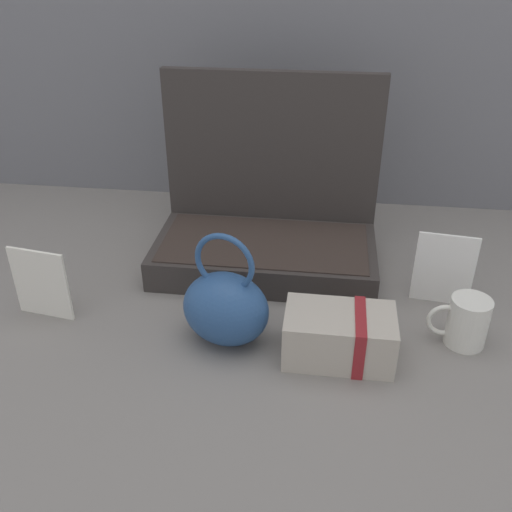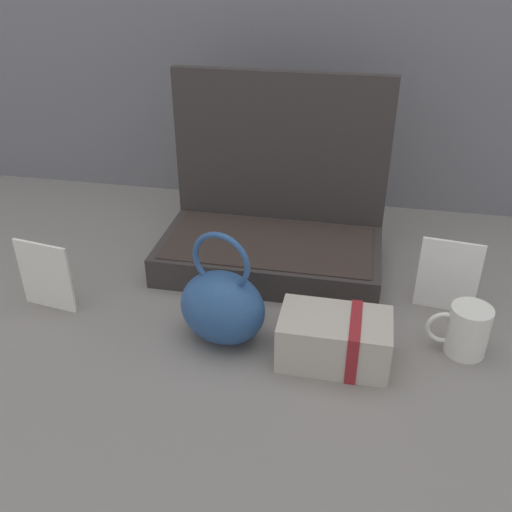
# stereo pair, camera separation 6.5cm
# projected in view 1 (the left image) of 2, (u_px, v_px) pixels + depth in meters

# --- Properties ---
(ground_plane) EXTENTS (6.00, 6.00, 0.00)m
(ground_plane) POSITION_uv_depth(u_px,v_px,m) (257.00, 304.00, 1.22)
(ground_plane) COLOR slate
(open_suitcase) EXTENTS (0.51, 0.28, 0.43)m
(open_suitcase) POSITION_uv_depth(u_px,v_px,m) (268.00, 222.00, 1.34)
(open_suitcase) COLOR #332D2B
(open_suitcase) RESTS_ON ground_plane
(teal_pouch_handbag) EXTENTS (0.20, 0.17, 0.23)m
(teal_pouch_handbag) POSITION_uv_depth(u_px,v_px,m) (226.00, 307.00, 1.08)
(teal_pouch_handbag) COLOR #284C7F
(teal_pouch_handbag) RESTS_ON ground_plane
(cream_toiletry_bag) EXTENTS (0.20, 0.13, 0.10)m
(cream_toiletry_bag) POSITION_uv_depth(u_px,v_px,m) (341.00, 336.00, 1.05)
(cream_toiletry_bag) COLOR #B2A899
(cream_toiletry_bag) RESTS_ON ground_plane
(coffee_mug) EXTENTS (0.12, 0.08, 0.10)m
(coffee_mug) POSITION_uv_depth(u_px,v_px,m) (466.00, 322.00, 1.08)
(coffee_mug) COLOR silver
(coffee_mug) RESTS_ON ground_plane
(info_card_left) EXTENTS (0.12, 0.03, 0.15)m
(info_card_left) POSITION_uv_depth(u_px,v_px,m) (41.00, 284.00, 1.15)
(info_card_left) COLOR white
(info_card_left) RESTS_ON ground_plane
(poster_card_right) EXTENTS (0.12, 0.02, 0.16)m
(poster_card_right) POSITION_uv_depth(u_px,v_px,m) (444.00, 269.00, 1.19)
(poster_card_right) COLOR white
(poster_card_right) RESTS_ON ground_plane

